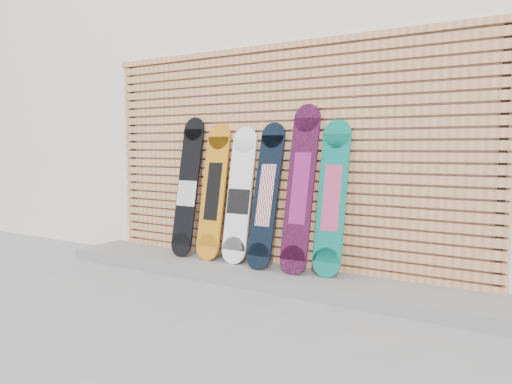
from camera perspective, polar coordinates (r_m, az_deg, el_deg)
ground at (r=4.27m, az=-2.32°, el=-12.39°), size 80.00×80.00×0.00m
building at (r=7.11m, az=17.42°, el=9.06°), size 12.00×5.00×3.60m
concrete_step at (r=4.88m, az=0.75°, el=-9.40°), size 4.60×0.70×0.12m
slat_wall at (r=4.98m, az=2.50°, el=4.23°), size 4.26×0.08×2.29m
snowboard_0 at (r=5.42m, az=-7.81°, el=0.52°), size 0.26×0.31×1.49m
snowboard_1 at (r=5.22m, az=-4.87°, el=0.07°), size 0.28×0.30×1.42m
snowboard_2 at (r=5.04m, az=-1.91°, el=-0.43°), size 0.28×0.29×1.38m
snowboard_3 at (r=4.83m, az=1.16°, el=-0.35°), size 0.26×0.36×1.41m
snowboard_4 at (r=4.65m, az=5.09°, el=0.43°), size 0.27×0.35×1.58m
snowboard_5 at (r=4.56m, az=8.67°, el=-0.66°), size 0.27×0.27×1.42m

